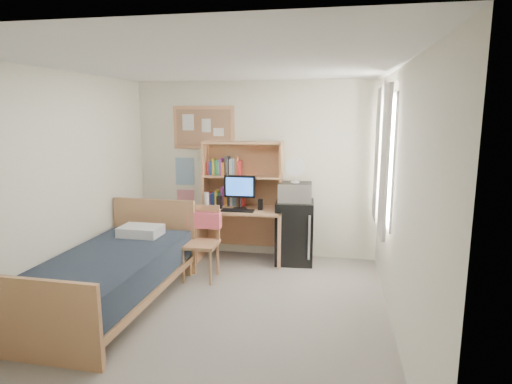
% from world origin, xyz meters
% --- Properties ---
extents(floor, '(3.60, 4.20, 0.02)m').
position_xyz_m(floor, '(0.00, 0.00, -0.01)').
color(floor, gray).
rests_on(floor, ground).
extents(ceiling, '(3.60, 4.20, 0.02)m').
position_xyz_m(ceiling, '(0.00, 0.00, 2.60)').
color(ceiling, white).
rests_on(ceiling, wall_back).
extents(wall_back, '(3.60, 0.04, 2.60)m').
position_xyz_m(wall_back, '(0.00, 2.10, 1.30)').
color(wall_back, white).
rests_on(wall_back, floor).
extents(wall_front, '(3.60, 0.04, 2.60)m').
position_xyz_m(wall_front, '(0.00, -2.10, 1.30)').
color(wall_front, white).
rests_on(wall_front, floor).
extents(wall_left, '(0.04, 4.20, 2.60)m').
position_xyz_m(wall_left, '(-1.80, 0.00, 1.30)').
color(wall_left, white).
rests_on(wall_left, floor).
extents(wall_right, '(0.04, 4.20, 2.60)m').
position_xyz_m(wall_right, '(1.80, 0.00, 1.30)').
color(wall_right, white).
rests_on(wall_right, floor).
extents(window_unit, '(0.10, 1.40, 1.70)m').
position_xyz_m(window_unit, '(1.75, 1.20, 1.60)').
color(window_unit, white).
rests_on(window_unit, wall_right).
extents(curtain_left, '(0.04, 0.55, 1.70)m').
position_xyz_m(curtain_left, '(1.72, 0.80, 1.60)').
color(curtain_left, silver).
rests_on(curtain_left, wall_right).
extents(curtain_right, '(0.04, 0.55, 1.70)m').
position_xyz_m(curtain_right, '(1.72, 1.60, 1.60)').
color(curtain_right, silver).
rests_on(curtain_right, wall_right).
extents(bulletin_board, '(0.94, 0.03, 0.64)m').
position_xyz_m(bulletin_board, '(-0.78, 2.08, 1.92)').
color(bulletin_board, '#A47757').
rests_on(bulletin_board, wall_back).
extents(poster_wave, '(0.30, 0.01, 0.42)m').
position_xyz_m(poster_wave, '(-1.10, 2.09, 1.25)').
color(poster_wave, teal).
rests_on(poster_wave, wall_back).
extents(poster_japan, '(0.28, 0.01, 0.36)m').
position_xyz_m(poster_japan, '(-1.10, 2.09, 0.78)').
color(poster_japan, '#D62542').
rests_on(poster_japan, wall_back).
extents(desk, '(1.24, 0.62, 0.78)m').
position_xyz_m(desk, '(-0.15, 1.77, 0.39)').
color(desk, tan).
rests_on(desk, floor).
extents(desk_chair, '(0.49, 0.49, 0.96)m').
position_xyz_m(desk_chair, '(-0.50, 0.94, 0.48)').
color(desk_chair, tan).
rests_on(desk_chair, floor).
extents(mini_fridge, '(0.56, 0.56, 0.90)m').
position_xyz_m(mini_fridge, '(0.63, 1.81, 0.45)').
color(mini_fridge, black).
rests_on(mini_fridge, floor).
extents(bed, '(1.16, 2.25, 0.61)m').
position_xyz_m(bed, '(-1.22, -0.03, 0.31)').
color(bed, '#1A222E').
rests_on(bed, floor).
extents(hutch, '(1.17, 0.30, 0.95)m').
position_xyz_m(hutch, '(-0.15, 1.92, 1.25)').
color(hutch, tan).
rests_on(hutch, desk).
extents(monitor, '(0.45, 0.04, 0.48)m').
position_xyz_m(monitor, '(-0.15, 1.71, 1.02)').
color(monitor, black).
rests_on(monitor, desk).
extents(keyboard, '(0.46, 0.15, 0.02)m').
position_xyz_m(keyboard, '(-0.15, 1.57, 0.79)').
color(keyboard, black).
rests_on(keyboard, desk).
extents(speaker_left, '(0.07, 0.07, 0.18)m').
position_xyz_m(speaker_left, '(-0.45, 1.71, 0.87)').
color(speaker_left, black).
rests_on(speaker_left, desk).
extents(speaker_right, '(0.07, 0.07, 0.16)m').
position_xyz_m(speaker_right, '(0.15, 1.71, 0.86)').
color(speaker_right, black).
rests_on(speaker_right, desk).
extents(water_bottle, '(0.07, 0.07, 0.24)m').
position_xyz_m(water_bottle, '(-0.63, 1.67, 0.89)').
color(water_bottle, white).
rests_on(water_bottle, desk).
extents(hoodie, '(0.44, 0.14, 0.21)m').
position_xyz_m(hoodie, '(-0.50, 1.14, 0.74)').
color(hoodie, '#FF6170').
rests_on(hoodie, desk_chair).
extents(microwave, '(0.48, 0.38, 0.27)m').
position_xyz_m(microwave, '(0.63, 1.79, 1.04)').
color(microwave, silver).
rests_on(microwave, mini_fridge).
extents(desk_fan, '(0.27, 0.27, 0.31)m').
position_xyz_m(desk_fan, '(0.63, 1.79, 1.33)').
color(desk_fan, white).
rests_on(desk_fan, microwave).
extents(pillow, '(0.52, 0.37, 0.12)m').
position_xyz_m(pillow, '(-1.21, 0.72, 0.67)').
color(pillow, white).
rests_on(pillow, bed).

